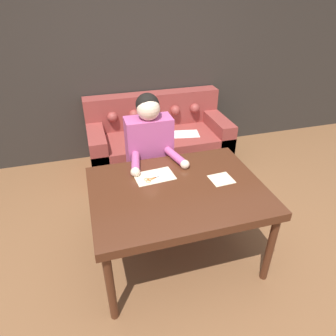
{
  "coord_description": "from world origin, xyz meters",
  "views": [
    {
      "loc": [
        -0.6,
        -1.7,
        2.09
      ],
      "look_at": [
        -0.03,
        0.26,
        0.82
      ],
      "focal_mm": 32.0,
      "sensor_mm": 36.0,
      "label": 1
    }
  ],
  "objects_px": {
    "dining_table": "(178,195)",
    "couch": "(158,141)",
    "person": "(150,157)",
    "scissors": "(153,179)"
  },
  "relations": [
    {
      "from": "dining_table",
      "to": "couch",
      "type": "relative_size",
      "value": 0.76
    },
    {
      "from": "person",
      "to": "scissors",
      "type": "height_order",
      "value": "person"
    },
    {
      "from": "couch",
      "to": "person",
      "type": "height_order",
      "value": "person"
    },
    {
      "from": "couch",
      "to": "scissors",
      "type": "bearing_deg",
      "value": -105.82
    },
    {
      "from": "couch",
      "to": "scissors",
      "type": "relative_size",
      "value": 7.55
    },
    {
      "from": "person",
      "to": "scissors",
      "type": "distance_m",
      "value": 0.5
    },
    {
      "from": "dining_table",
      "to": "couch",
      "type": "xyz_separation_m",
      "value": [
        0.26,
        1.63,
        -0.35
      ]
    },
    {
      "from": "person",
      "to": "scissors",
      "type": "relative_size",
      "value": 5.43
    },
    {
      "from": "couch",
      "to": "scissors",
      "type": "height_order",
      "value": "couch"
    },
    {
      "from": "couch",
      "to": "person",
      "type": "relative_size",
      "value": 1.39
    }
  ]
}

